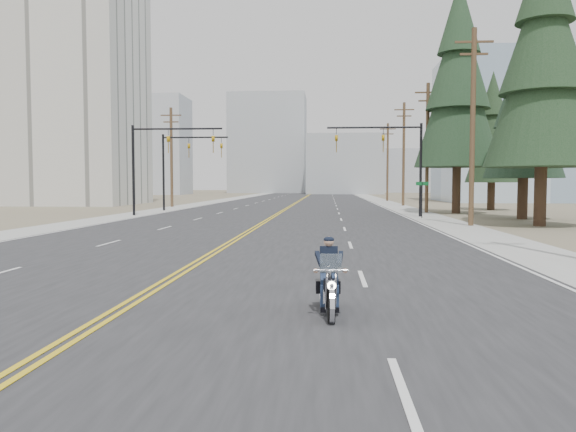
{
  "coord_description": "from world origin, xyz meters",
  "views": [
    {
      "loc": [
        4.09,
        -10.65,
        2.51
      ],
      "look_at": [
        2.98,
        4.99,
        1.6
      ],
      "focal_mm": 35.0,
      "sensor_mm": 36.0,
      "label": 1
    }
  ],
  "objects": [
    {
      "name": "conifer_tall",
      "position": [
        14.81,
        37.22,
        11.16
      ],
      "size": [
        7.0,
        7.0,
        19.43
      ],
      "rotation": [
        0.0,
        0.0,
        -0.32
      ],
      "color": "#382619",
      "rests_on": "ground"
    },
    {
      "name": "sidewalk_left",
      "position": [
        -11.5,
        70.0,
        0.01
      ],
      "size": [
        3.0,
        200.0,
        0.01
      ],
      "primitive_type": "cube",
      "color": "#A5A5A0",
      "rests_on": "ground"
    },
    {
      "name": "traffic_mast_left",
      "position": [
        -8.98,
        32.0,
        4.94
      ],
      "size": [
        7.1,
        0.26,
        7.0
      ],
      "color": "black",
      "rests_on": "ground"
    },
    {
      "name": "road",
      "position": [
        0.0,
        70.0,
        0.01
      ],
      "size": [
        20.0,
        200.0,
        0.01
      ],
      "primitive_type": "cube",
      "color": "#303033",
      "rests_on": "ground"
    },
    {
      "name": "street_sign",
      "position": [
        10.8,
        30.0,
        1.8
      ],
      "size": [
        0.9,
        0.06,
        2.62
      ],
      "color": "black",
      "rests_on": "ground"
    },
    {
      "name": "utility_pole_e",
      "position": [
        12.5,
        70.0,
        5.73
      ],
      "size": [
        2.2,
        0.3,
        11.0
      ],
      "color": "brown",
      "rests_on": "ground"
    },
    {
      "name": "utility_pole_b",
      "position": [
        12.5,
        23.0,
        5.98
      ],
      "size": [
        2.2,
        0.3,
        11.5
      ],
      "color": "brown",
      "rests_on": "ground"
    },
    {
      "name": "apartment_block",
      "position": [
        -28.0,
        55.0,
        15.0
      ],
      "size": [
        18.0,
        14.0,
        30.0
      ],
      "primitive_type": "cube",
      "color": "silver",
      "rests_on": "ground"
    },
    {
      "name": "haze_bldg_c",
      "position": [
        40.0,
        110.0,
        9.0
      ],
      "size": [
        16.0,
        12.0,
        18.0
      ],
      "primitive_type": "cube",
      "color": "#B7BCC6",
      "rests_on": "ground"
    },
    {
      "name": "conifer_near",
      "position": [
        16.54,
        23.26,
        9.97
      ],
      "size": [
        6.56,
        6.56,
        17.36
      ],
      "rotation": [
        0.0,
        0.0,
        0.41
      ],
      "color": "#382619",
      "rests_on": "ground"
    },
    {
      "name": "utility_pole_c",
      "position": [
        12.5,
        38.0,
        5.73
      ],
      "size": [
        2.2,
        0.3,
        11.0
      ],
      "color": "brown",
      "rests_on": "ground"
    },
    {
      "name": "haze_bldg_b",
      "position": [
        8.0,
        125.0,
        7.0
      ],
      "size": [
        18.0,
        14.0,
        14.0
      ],
      "primitive_type": "cube",
      "color": "#ADB2B7",
      "rests_on": "ground"
    },
    {
      "name": "haze_bldg_d",
      "position": [
        -12.0,
        140.0,
        13.0
      ],
      "size": [
        20.0,
        15.0,
        26.0
      ],
      "primitive_type": "cube",
      "color": "#ADB2B7",
      "rests_on": "ground"
    },
    {
      "name": "conifer_far",
      "position": [
        19.48,
        43.63,
        7.47
      ],
      "size": [
        4.86,
        4.86,
        13.02
      ],
      "rotation": [
        0.0,
        0.0,
        -0.05
      ],
      "color": "#382619",
      "rests_on": "ground"
    },
    {
      "name": "traffic_mast_far",
      "position": [
        -9.31,
        40.0,
        4.87
      ],
      "size": [
        6.1,
        0.26,
        7.0
      ],
      "color": "black",
      "rests_on": "ground"
    },
    {
      "name": "glass_building",
      "position": [
        32.0,
        70.0,
        10.0
      ],
      "size": [
        24.0,
        16.0,
        20.0
      ],
      "primitive_type": "cube",
      "color": "#9EB5CC",
      "rests_on": "ground"
    },
    {
      "name": "utility_pole_d",
      "position": [
        12.5,
        53.0,
        5.98
      ],
      "size": [
        2.2,
        0.3,
        11.5
      ],
      "color": "brown",
      "rests_on": "ground"
    },
    {
      "name": "sidewalk_right",
      "position": [
        11.5,
        70.0,
        0.01
      ],
      "size": [
        3.0,
        200.0,
        0.01
      ],
      "primitive_type": "cube",
      "color": "#A5A5A0",
      "rests_on": "ground"
    },
    {
      "name": "traffic_mast_right",
      "position": [
        8.98,
        32.0,
        4.94
      ],
      "size": [
        7.1,
        0.26,
        7.0
      ],
      "color": "black",
      "rests_on": "ground"
    },
    {
      "name": "motorcyclist",
      "position": [
        4.13,
        -0.01,
        0.74
      ],
      "size": [
        0.91,
        1.94,
        1.48
      ],
      "primitive_type": null,
      "rotation": [
        0.0,
        0.0,
        3.19
      ],
      "color": "black",
      "rests_on": "ground"
    },
    {
      "name": "ground_plane",
      "position": [
        0.0,
        0.0,
        0.0
      ],
      "size": [
        400.0,
        400.0,
        0.0
      ],
      "primitive_type": "plane",
      "color": "#776D56",
      "rests_on": "ground"
    },
    {
      "name": "conifer_mid",
      "position": [
        17.71,
        29.76,
        8.28
      ],
      "size": [
        5.41,
        5.41,
        14.43
      ],
      "rotation": [
        0.0,
        0.0,
        0.27
      ],
      "color": "#382619",
      "rests_on": "ground"
    },
    {
      "name": "haze_bldg_f",
      "position": [
        -50.0,
        130.0,
        8.0
      ],
      "size": [
        12.0,
        12.0,
        16.0
      ],
      "primitive_type": "cube",
      "color": "#ADB2B7",
      "rests_on": "ground"
    },
    {
      "name": "haze_bldg_a",
      "position": [
        -35.0,
        115.0,
        11.0
      ],
      "size": [
        14.0,
        12.0,
        22.0
      ],
      "primitive_type": "cube",
      "color": "#B7BCC6",
      "rests_on": "ground"
    },
    {
      "name": "utility_pole_left",
      "position": [
        -12.5,
        48.0,
        5.48
      ],
      "size": [
        2.2,
        0.3,
        10.5
      ],
      "color": "brown",
      "rests_on": "ground"
    },
    {
      "name": "haze_bldg_e",
      "position": [
        25.0,
        150.0,
        6.0
      ],
      "size": [
        14.0,
        14.0,
        12.0
      ],
      "primitive_type": "cube",
      "color": "#B7BCC6",
      "rests_on": "ground"
    }
  ]
}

